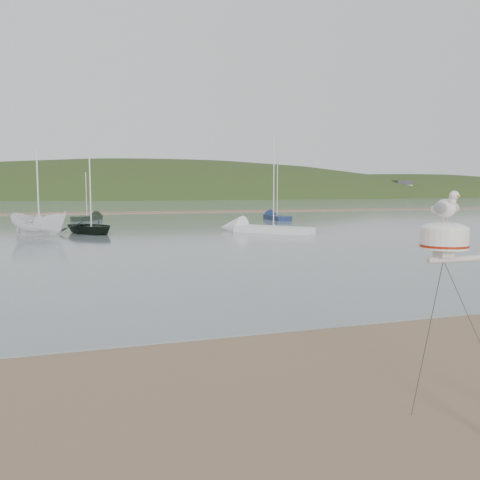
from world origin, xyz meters
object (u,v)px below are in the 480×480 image
object	(u,v)px
sailboat_white_near	(248,228)
boat_dark	(91,201)
sailboat_blue_far	(272,217)
sailboat_dark_mid	(93,217)
boat_white	(38,203)

from	to	relation	value
sailboat_white_near	boat_dark	bearing A→B (deg)	171.58
sailboat_blue_far	sailboat_dark_mid	world-z (taller)	sailboat_blue_far
boat_white	sailboat_white_near	world-z (taller)	sailboat_white_near
sailboat_blue_far	sailboat_white_near	distance (m)	18.23
boat_white	sailboat_dark_mid	size ratio (longest dim) A/B	0.84
boat_dark	boat_white	bearing A→B (deg)	-179.39
boat_white	sailboat_blue_far	distance (m)	29.25
sailboat_blue_far	sailboat_white_near	xyz separation A→B (m)	(-8.49, -16.14, -0.00)
boat_dark	boat_white	xyz separation A→B (m)	(-3.58, -2.00, -0.08)
boat_white	sailboat_blue_far	bearing A→B (deg)	-16.50
boat_dark	sailboat_blue_far	size ratio (longest dim) A/B	0.73
boat_dark	sailboat_blue_far	bearing A→B (deg)	6.35
sailboat_white_near	boat_white	bearing A→B (deg)	-179.24
sailboat_blue_far	sailboat_white_near	world-z (taller)	sailboat_white_near
boat_white	sailboat_dark_mid	world-z (taller)	sailboat_dark_mid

